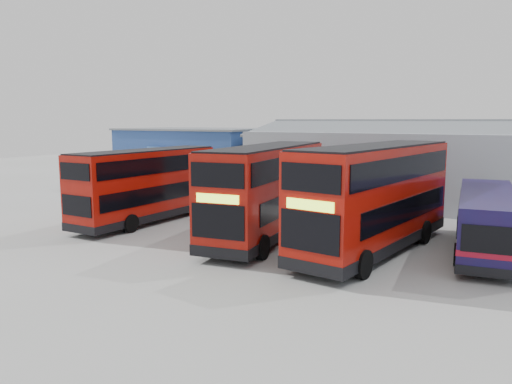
# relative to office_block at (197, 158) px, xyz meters

# --- Properties ---
(ground_plane) EXTENTS (120.00, 120.00, 0.00)m
(ground_plane) POSITION_rel_office_block_xyz_m (14.00, -17.99, -2.58)
(ground_plane) COLOR #9A9A95
(ground_plane) RESTS_ON ground
(office_block) EXTENTS (12.30, 8.32, 5.12)m
(office_block) POSITION_rel_office_block_xyz_m (0.00, 0.00, 0.00)
(office_block) COLOR navy
(office_block) RESTS_ON ground
(maintenance_shed) EXTENTS (30.50, 12.00, 5.89)m
(maintenance_shed) POSITION_rel_office_block_xyz_m (22.00, 2.01, 0.02)
(maintenance_shed) COLOR #9499A2
(maintenance_shed) RESTS_ON ground
(double_decker_left) EXTENTS (2.70, 9.95, 4.18)m
(double_decker_left) POSITION_rel_office_block_xyz_m (6.32, -13.59, -0.50)
(double_decker_left) COLOR #9A1008
(double_decker_left) RESTS_ON ground
(double_decker_centre) EXTENTS (3.91, 11.09, 4.60)m
(double_decker_centre) POSITION_rel_office_block_xyz_m (14.16, -13.62, -0.29)
(double_decker_centre) COLOR #9A1008
(double_decker_centre) RESTS_ON ground
(double_decker_right) EXTENTS (4.20, 11.53, 4.77)m
(double_decker_right) POSITION_rel_office_block_xyz_m (19.58, -13.58, -0.20)
(double_decker_right) COLOR #9A1008
(double_decker_right) RESTS_ON ground
(single_decker_blue) EXTENTS (3.39, 10.21, 2.72)m
(single_decker_blue) POSITION_rel_office_block_xyz_m (23.93, -11.23, -1.23)
(single_decker_blue) COLOR #120E40
(single_decker_blue) RESTS_ON ground
(panel_van) EXTENTS (3.77, 5.77, 2.36)m
(panel_van) POSITION_rel_office_block_xyz_m (0.06, -5.53, -1.26)
(panel_van) COLOR white
(panel_van) RESTS_ON ground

